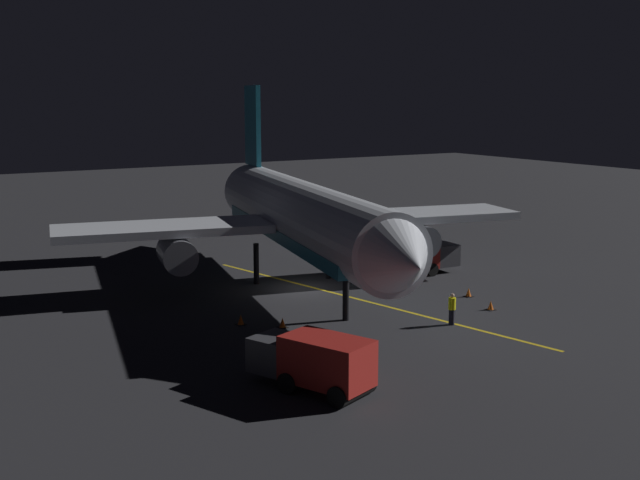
{
  "coord_description": "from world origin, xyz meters",
  "views": [
    {
      "loc": [
        24.93,
        43.06,
        12.2
      ],
      "look_at": [
        0.0,
        2.0,
        3.5
      ],
      "focal_mm": 44.85,
      "sensor_mm": 36.0,
      "label": 1
    }
  ],
  "objects_px": {
    "traffic_cone_near_left": "(241,320)",
    "traffic_cone_far": "(491,306)",
    "baggage_truck": "(315,362)",
    "traffic_cone_near_right": "(469,293)",
    "catering_truck": "(413,256)",
    "ground_crew_worker": "(452,309)",
    "airliner": "(301,217)",
    "traffic_cone_under_wing": "(282,323)"
  },
  "relations": [
    {
      "from": "airliner",
      "to": "traffic_cone_near_right",
      "type": "distance_m",
      "value": 11.54
    },
    {
      "from": "traffic_cone_far",
      "to": "catering_truck",
      "type": "bearing_deg",
      "value": -100.83
    },
    {
      "from": "traffic_cone_far",
      "to": "ground_crew_worker",
      "type": "bearing_deg",
      "value": 16.42
    },
    {
      "from": "airliner",
      "to": "baggage_truck",
      "type": "relative_size",
      "value": 5.98
    },
    {
      "from": "traffic_cone_near_left",
      "to": "traffic_cone_far",
      "type": "xyz_separation_m",
      "value": [
        -13.67,
        4.74,
        0.0
      ]
    },
    {
      "from": "traffic_cone_near_left",
      "to": "catering_truck",
      "type": "bearing_deg",
      "value": -162.28
    },
    {
      "from": "traffic_cone_near_left",
      "to": "traffic_cone_under_wing",
      "type": "distance_m",
      "value": 2.34
    },
    {
      "from": "catering_truck",
      "to": "traffic_cone_under_wing",
      "type": "height_order",
      "value": "catering_truck"
    },
    {
      "from": "baggage_truck",
      "to": "traffic_cone_near_right",
      "type": "bearing_deg",
      "value": -151.84
    },
    {
      "from": "catering_truck",
      "to": "baggage_truck",
      "type": "bearing_deg",
      "value": 41.99
    },
    {
      "from": "airliner",
      "to": "traffic_cone_under_wing",
      "type": "relative_size",
      "value": 63.62
    },
    {
      "from": "ground_crew_worker",
      "to": "traffic_cone_near_right",
      "type": "relative_size",
      "value": 3.16
    },
    {
      "from": "traffic_cone_near_right",
      "to": "baggage_truck",
      "type": "bearing_deg",
      "value": 28.16
    },
    {
      "from": "baggage_truck",
      "to": "traffic_cone_under_wing",
      "type": "xyz_separation_m",
      "value": [
        -3.23,
        -8.77,
        -0.97
      ]
    },
    {
      "from": "catering_truck",
      "to": "traffic_cone_far",
      "type": "distance_m",
      "value": 9.94
    },
    {
      "from": "airliner",
      "to": "catering_truck",
      "type": "bearing_deg",
      "value": 174.15
    },
    {
      "from": "airliner",
      "to": "ground_crew_worker",
      "type": "height_order",
      "value": "airliner"
    },
    {
      "from": "baggage_truck",
      "to": "traffic_cone_far",
      "type": "height_order",
      "value": "baggage_truck"
    },
    {
      "from": "airliner",
      "to": "traffic_cone_far",
      "type": "distance_m",
      "value": 13.18
    },
    {
      "from": "airliner",
      "to": "catering_truck",
      "type": "xyz_separation_m",
      "value": [
        -8.42,
        0.86,
        -3.31
      ]
    },
    {
      "from": "catering_truck",
      "to": "traffic_cone_near_right",
      "type": "bearing_deg",
      "value": 82.61
    },
    {
      "from": "baggage_truck",
      "to": "catering_truck",
      "type": "xyz_separation_m",
      "value": [
        -17.09,
        -15.38,
        0.07
      ]
    },
    {
      "from": "baggage_truck",
      "to": "traffic_cone_near_right",
      "type": "xyz_separation_m",
      "value": [
        -16.22,
        -8.69,
        -0.97
      ]
    },
    {
      "from": "airliner",
      "to": "traffic_cone_near_left",
      "type": "height_order",
      "value": "airliner"
    },
    {
      "from": "ground_crew_worker",
      "to": "traffic_cone_far",
      "type": "distance_m",
      "value": 4.14
    },
    {
      "from": "traffic_cone_near_left",
      "to": "traffic_cone_near_right",
      "type": "bearing_deg",
      "value": 173.24
    },
    {
      "from": "baggage_truck",
      "to": "catering_truck",
      "type": "relative_size",
      "value": 0.95
    },
    {
      "from": "catering_truck",
      "to": "traffic_cone_near_right",
      "type": "distance_m",
      "value": 6.83
    },
    {
      "from": "ground_crew_worker",
      "to": "traffic_cone_near_left",
      "type": "relative_size",
      "value": 3.16
    },
    {
      "from": "baggage_truck",
      "to": "ground_crew_worker",
      "type": "distance_m",
      "value": 12.19
    },
    {
      "from": "traffic_cone_near_left",
      "to": "traffic_cone_under_wing",
      "type": "bearing_deg",
      "value": 135.24
    },
    {
      "from": "airliner",
      "to": "baggage_truck",
      "type": "bearing_deg",
      "value": 61.91
    },
    {
      "from": "traffic_cone_far",
      "to": "traffic_cone_near_right",
      "type": "bearing_deg",
      "value": -108.21
    },
    {
      "from": "traffic_cone_near_left",
      "to": "airliner",
      "type": "bearing_deg",
      "value": -140.66
    },
    {
      "from": "catering_truck",
      "to": "traffic_cone_near_left",
      "type": "distance_m",
      "value": 16.33
    },
    {
      "from": "traffic_cone_far",
      "to": "airliner",
      "type": "bearing_deg",
      "value": -58.15
    },
    {
      "from": "ground_crew_worker",
      "to": "baggage_truck",
      "type": "bearing_deg",
      "value": 21.79
    },
    {
      "from": "catering_truck",
      "to": "traffic_cone_near_right",
      "type": "height_order",
      "value": "catering_truck"
    },
    {
      "from": "baggage_truck",
      "to": "traffic_cone_near_right",
      "type": "relative_size",
      "value": 10.65
    },
    {
      "from": "baggage_truck",
      "to": "traffic_cone_near_right",
      "type": "height_order",
      "value": "baggage_truck"
    },
    {
      "from": "baggage_truck",
      "to": "traffic_cone_under_wing",
      "type": "relative_size",
      "value": 10.65
    },
    {
      "from": "airliner",
      "to": "baggage_truck",
      "type": "distance_m",
      "value": 18.73
    }
  ]
}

